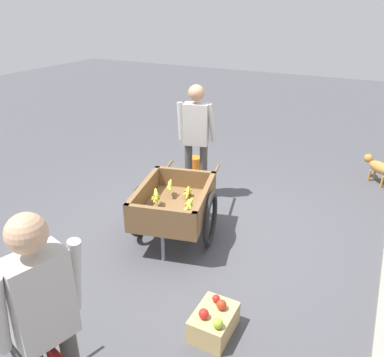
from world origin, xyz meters
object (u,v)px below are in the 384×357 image
fruit_cart (174,206)px  dog (378,167)px  vendor_person (196,132)px  mixed_fruit_crate (214,321)px  cyclist_person (44,314)px  plastic_bucket (195,163)px

fruit_cart → dog: size_ratio=3.38×
vendor_person → dog: (-1.74, 2.34, -0.72)m
dog → mixed_fruit_crate: bearing=-14.4°
fruit_cart → cyclist_person: cyclist_person is taller
vendor_person → mixed_fruit_crate: (2.25, 1.32, -0.87)m
cyclist_person → vendor_person: bearing=-167.5°
fruit_cart → vendor_person: vendor_person is taller
cyclist_person → fruit_cart: bearing=-168.3°
fruit_cart → dog: 3.53m
fruit_cart → plastic_bucket: size_ratio=7.85×
vendor_person → fruit_cart: bearing=14.1°
vendor_person → plastic_bucket: bearing=-152.4°
cyclist_person → plastic_bucket: (-4.34, -1.23, -0.89)m
vendor_person → cyclist_person: (3.46, 0.77, 0.01)m
fruit_cart → plastic_bucket: bearing=-159.7°
fruit_cart → dog: bearing=144.2°
cyclist_person → mixed_fruit_crate: cyclist_person is taller
vendor_person → cyclist_person: cyclist_person is taller
plastic_bucket → fruit_cart: bearing=20.3°
fruit_cart → plastic_bucket: 2.15m
plastic_bucket → vendor_person: bearing=27.6°
vendor_person → dog: size_ratio=3.12×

